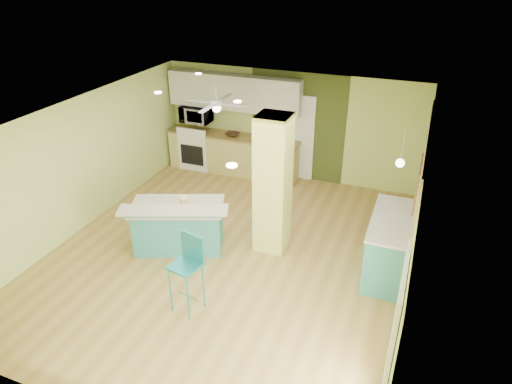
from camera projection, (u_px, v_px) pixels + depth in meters
floor at (228, 253)px, 8.19m from camera, size 6.00×7.00×0.01m
ceiling at (224, 119)px, 7.03m from camera, size 6.00×7.00×0.01m
wall_back at (289, 126)px, 10.50m from camera, size 6.00×0.01×2.50m
wall_front at (85, 337)px, 4.71m from camera, size 6.00×0.01×2.50m
wall_left at (81, 164)px, 8.57m from camera, size 0.01×7.00×2.50m
wall_right at (414, 226)px, 6.65m from camera, size 0.01×7.00×2.50m
wood_panel at (415, 207)px, 7.15m from camera, size 0.02×3.40×2.50m
olive_accent at (297, 127)px, 10.42m from camera, size 2.20×0.02×2.50m
interior_door at (297, 138)px, 10.52m from camera, size 0.82×0.05×2.00m
french_door at (391, 348)px, 4.85m from camera, size 0.04×1.08×2.10m
column at (273, 185)px, 7.81m from camera, size 0.55×0.55×2.50m
kitchen_run at (233, 154)px, 11.03m from camera, size 3.25×0.63×0.94m
stove at (198, 149)px, 11.33m from camera, size 0.76×0.66×1.08m
upper_cabinets at (234, 92)px, 10.44m from camera, size 3.20×0.34×0.80m
microwave at (196, 114)px, 10.93m from camera, size 0.70×0.48×0.39m
ceiling_fan at (217, 103)px, 9.23m from camera, size 1.41×1.41×0.61m
pendant_lamp at (400, 163)px, 7.08m from camera, size 0.14×0.14×0.69m
wall_decor at (418, 184)px, 7.18m from camera, size 0.03×0.90×0.70m
peninsula at (178, 225)px, 8.16m from camera, size 1.96×1.53×0.98m
bar_stool at (189, 261)px, 6.59m from camera, size 0.49×0.49×1.24m
side_counter at (389, 246)px, 7.48m from camera, size 0.68×1.60×1.03m
fruit_bowl at (232, 134)px, 10.76m from camera, size 0.34×0.34×0.08m
canister at (184, 201)px, 7.96m from camera, size 0.16×0.16×0.16m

